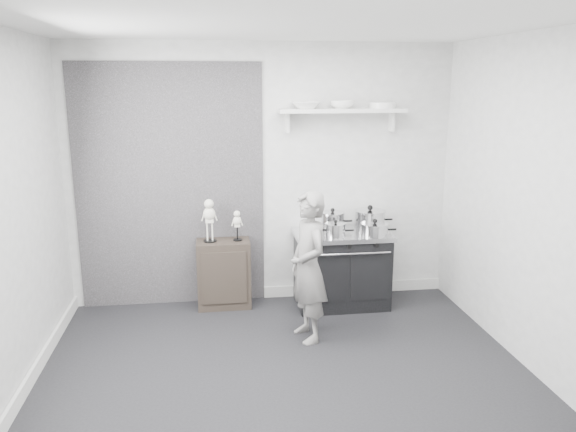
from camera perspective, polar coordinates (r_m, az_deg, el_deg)
name	(u,v)px	position (r m, az deg, el deg)	size (l,w,h in m)	color
ground	(287,381)	(4.63, -0.15, -16.41)	(4.00, 4.00, 0.00)	black
room_shell	(272,174)	(4.20, -1.65, 4.33)	(4.02, 3.62, 2.71)	#AEAEAC
wall_shelf	(342,112)	(5.81, 5.48, 10.51)	(1.30, 0.26, 0.24)	silver
stove	(342,268)	(5.93, 5.47, -5.32)	(0.99, 0.62, 0.79)	black
side_cabinet	(224,274)	(5.92, -6.54, -5.84)	(0.55, 0.32, 0.71)	black
child	(308,267)	(5.05, 2.08, -5.20)	(0.50, 0.33, 1.38)	slate
pot_front_left	(311,230)	(5.63, 2.38, -1.40)	(0.29, 0.20, 0.17)	silver
pot_back_left	(332,221)	(5.89, 4.54, -0.47)	(0.34, 0.25, 0.23)	silver
pot_back_right	(370,219)	(5.97, 8.30, -0.33)	(0.41, 0.32, 0.25)	silver
pot_front_right	(375,229)	(5.72, 8.80, -1.34)	(0.36, 0.28, 0.17)	silver
pot_front_center	(336,230)	(5.61, 4.85, -1.44)	(0.29, 0.20, 0.18)	silver
skeleton_full	(209,217)	(5.74, -7.99, -0.12)	(0.14, 0.09, 0.51)	silver
skeleton_torso	(237,223)	(5.77, -5.19, -0.76)	(0.10, 0.06, 0.36)	silver
bowl_large	(306,105)	(5.73, 1.81, 11.19)	(0.29, 0.29, 0.07)	white
bowl_small	(342,105)	(5.81, 5.54, 11.20)	(0.25, 0.25, 0.08)	white
plate_stack	(383,105)	(5.92, 9.61, 11.04)	(0.27, 0.27, 0.06)	white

